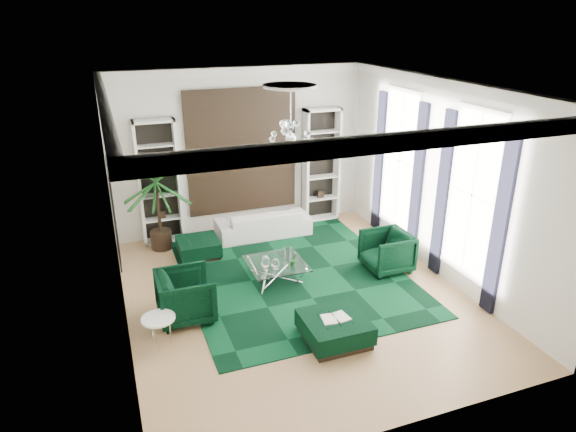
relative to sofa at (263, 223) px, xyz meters
name	(u,v)px	position (x,y,z in m)	size (l,w,h in m)	color
floor	(295,295)	(-0.28, -2.81, -0.33)	(6.00, 7.00, 0.02)	tan
ceiling	(297,86)	(-0.28, -2.81, 3.49)	(6.00, 7.00, 0.02)	white
wall_back	(241,151)	(-0.28, 0.70, 1.58)	(6.00, 0.02, 3.80)	silver
wall_front	(408,298)	(-0.28, -6.32, 1.58)	(6.00, 0.02, 3.80)	silver
wall_left	(113,222)	(-3.29, -2.81, 1.58)	(0.02, 7.00, 3.80)	silver
wall_right	(442,180)	(2.73, -2.81, 1.58)	(0.02, 7.00, 3.80)	silver
crown_molding	(297,93)	(-0.28, -2.81, 3.38)	(6.00, 7.00, 0.18)	white
ceiling_medallion	(290,86)	(-0.28, -2.51, 3.45)	(0.90, 0.90, 0.05)	white
tapestry	(242,151)	(-0.28, 0.65, 1.58)	(2.50, 0.06, 2.80)	black
shelving_left	(159,183)	(-2.23, 0.50, 1.08)	(0.90, 0.38, 2.80)	white
shelving_right	(321,166)	(1.67, 0.50, 1.08)	(0.90, 0.38, 2.80)	white
painting	(114,212)	(-3.25, -2.21, 1.53)	(0.04, 1.30, 1.60)	black
window_near	(473,195)	(2.71, -3.71, 1.58)	(0.03, 1.10, 2.90)	white
curtain_near_a	(500,225)	(2.68, -4.49, 1.33)	(0.07, 0.30, 3.25)	black
curtain_near_b	(442,195)	(2.68, -2.93, 1.33)	(0.07, 0.30, 3.25)	black
window_far	(399,161)	(2.71, -1.31, 1.58)	(0.03, 1.10, 2.90)	white
curtain_far_a	(417,182)	(2.68, -2.09, 1.33)	(0.07, 0.30, 3.25)	black
curtain_far_b	(379,163)	(2.68, -0.53, 1.33)	(0.07, 0.30, 3.25)	black
rug	(293,274)	(-0.04, -2.04, -0.31)	(4.20, 5.00, 0.02)	black
sofa	(263,223)	(0.00, 0.00, 0.00)	(2.17, 0.85, 0.63)	white
armchair_left	(186,296)	(-2.30, -2.88, 0.11)	(0.91, 0.94, 0.85)	black
armchair_right	(387,251)	(1.82, -2.50, 0.09)	(0.87, 0.89, 0.81)	black
coffee_table	(276,271)	(-0.42, -2.15, -0.13)	(1.10, 1.10, 0.38)	white
ottoman_side	(199,248)	(-1.64, -0.56, -0.13)	(0.86, 0.86, 0.38)	black
ottoman_front	(335,329)	(-0.20, -4.34, -0.12)	(0.99, 0.99, 0.40)	black
book	(335,318)	(-0.20, -4.34, 0.10)	(0.45, 0.30, 0.03)	white
side_table	(160,332)	(-2.83, -3.53, -0.07)	(0.52, 0.52, 0.50)	white
palm	(157,195)	(-2.33, 0.13, 0.94)	(1.57, 1.57, 2.51)	#19591E
chandelier	(290,138)	(-0.20, -2.32, 2.53)	(0.82, 0.82, 0.74)	white
table_plant	(294,260)	(-0.15, -2.38, 0.19)	(0.14, 0.11, 0.26)	#19591E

